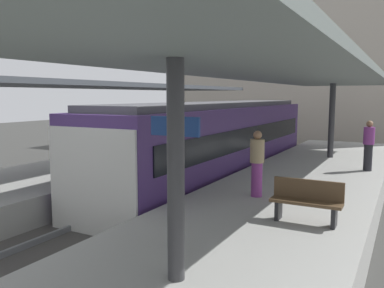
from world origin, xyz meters
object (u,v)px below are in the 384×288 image
object	(u,v)px
platform_sign	(175,152)
commuter_train	(218,142)
passenger_near_bench	(369,145)
passenger_mid_platform	(257,163)
platform_bench	(307,200)

from	to	relation	value
platform_sign	commuter_train	bearing A→B (deg)	110.12
passenger_near_bench	passenger_mid_platform	size ratio (longest dim) A/B	1.02
commuter_train	platform_bench	size ratio (longest dim) A/B	10.40
commuter_train	passenger_near_bench	world-z (taller)	commuter_train
commuter_train	passenger_mid_platform	distance (m)	5.79
platform_bench	passenger_near_bench	xyz separation A→B (m)	(0.59, 6.67, 0.43)
platform_sign	passenger_mid_platform	xyz separation A→B (m)	(0.06, 3.93, -0.75)
platform_sign	passenger_mid_platform	world-z (taller)	platform_sign
commuter_train	platform_bench	xyz separation A→B (m)	(4.83, -6.32, -0.26)
passenger_near_bench	platform_sign	bearing A→B (deg)	-103.83
platform_bench	passenger_near_bench	world-z (taller)	passenger_near_bench
platform_bench	platform_sign	bearing A→B (deg)	-124.25
platform_sign	passenger_near_bench	size ratio (longest dim) A/B	1.29
passenger_mid_platform	passenger_near_bench	bearing A→B (deg)	67.08
platform_sign	passenger_near_bench	world-z (taller)	platform_sign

